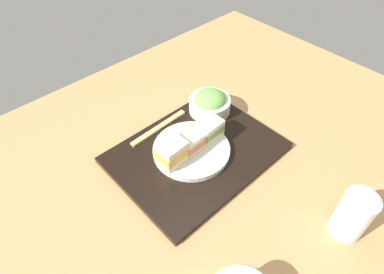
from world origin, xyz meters
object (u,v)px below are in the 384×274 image
object	(u,v)px
salad_bowl	(210,103)
chopsticks_pair	(159,128)
sandwich_plate	(191,150)
sandwich_middle	(191,141)
drinking_glass	(353,216)
sandwich_far	(172,153)
sandwich_near	(209,129)

from	to	relation	value
salad_bowl	chopsticks_pair	world-z (taller)	salad_bowl
sandwich_plate	chopsticks_pair	xyz separation A→B (cm)	(0.79, -12.42, -0.38)
sandwich_middle	drinking_glass	bearing A→B (deg)	104.11
sandwich_far	drinking_glass	distance (cm)	41.25
sandwich_plate	chopsticks_pair	world-z (taller)	sandwich_plate
sandwich_plate	sandwich_middle	world-z (taller)	sandwich_middle
sandwich_middle	chopsticks_pair	xyz separation A→B (cm)	(0.79, -12.42, -3.45)
sandwich_middle	chopsticks_pair	distance (cm)	12.92
salad_bowl	chopsticks_pair	bearing A→B (deg)	-15.04
sandwich_far	salad_bowl	bearing A→B (deg)	-158.53
sandwich_near	sandwich_far	size ratio (longest dim) A/B	0.95
sandwich_near	chopsticks_pair	world-z (taller)	sandwich_near
sandwich_plate	salad_bowl	size ratio (longest dim) A/B	1.66
sandwich_plate	sandwich_middle	xyz separation A→B (cm)	(-0.00, -0.00, 3.07)
sandwich_plate	sandwich_middle	distance (cm)	3.07
sandwich_plate	sandwich_middle	size ratio (longest dim) A/B	2.83
sandwich_near	salad_bowl	bearing A→B (deg)	-136.66
sandwich_plate	sandwich_far	bearing A→B (deg)	0.88
sandwich_near	sandwich_far	xyz separation A→B (cm)	(12.53, 0.19, 0.46)
sandwich_plate	drinking_glass	bearing A→B (deg)	104.11
sandwich_plate	sandwich_far	xyz separation A→B (cm)	(6.27, 0.10, 3.71)
chopsticks_pair	drinking_glass	world-z (taller)	drinking_glass
salad_bowl	drinking_glass	distance (cm)	46.72
sandwich_middle	salad_bowl	size ratio (longest dim) A/B	0.59
sandwich_middle	drinking_glass	size ratio (longest dim) A/B	0.60
sandwich_middle	chopsticks_pair	bearing A→B (deg)	-86.34
sandwich_near	drinking_glass	size ratio (longest dim) A/B	0.59
chopsticks_pair	drinking_glass	distance (cm)	51.81
sandwich_far	chopsticks_pair	bearing A→B (deg)	-113.61
salad_bowl	chopsticks_pair	size ratio (longest dim) A/B	0.63
sandwich_far	sandwich_near	bearing A→B (deg)	-179.12
sandwich_middle	sandwich_plate	bearing A→B (deg)	29.36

